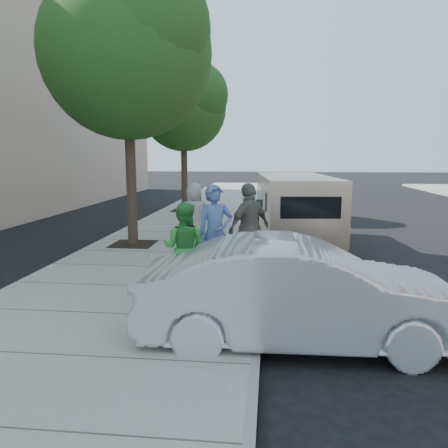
{
  "coord_description": "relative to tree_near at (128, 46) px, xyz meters",
  "views": [
    {
      "loc": [
        1.6,
        -9.51,
        2.69
      ],
      "look_at": [
        0.53,
        0.4,
        1.1
      ],
      "focal_mm": 35.0,
      "sensor_mm": 36.0,
      "label": 1
    }
  ],
  "objects": [
    {
      "name": "curb_face",
      "position": [
        3.69,
        -2.4,
        -5.47
      ],
      "size": [
        0.12,
        60.0,
        0.16
      ],
      "primitive_type": "cube",
      "color": "gray",
      "rests_on": "ground"
    },
    {
      "name": "van",
      "position": [
        4.54,
        0.99,
        -4.45
      ],
      "size": [
        2.35,
        5.74,
        2.08
      ],
      "rotation": [
        0.0,
        0.0,
        0.09
      ],
      "color": "beige",
      "rests_on": "ground"
    },
    {
      "name": "person_striped_polo",
      "position": [
        3.41,
        -2.7,
        -4.42
      ],
      "size": [
        1.12,
        1.17,
        1.95
      ],
      "primitive_type": "imported",
      "rotation": [
        0.0,
        0.0,
        3.98
      ],
      "color": "slate",
      "rests_on": "sidewalk"
    },
    {
      "name": "tree_far",
      "position": [
        -0.0,
        7.6,
        -0.66
      ],
      "size": [
        3.92,
        3.8,
        6.49
      ],
      "color": "black",
      "rests_on": "sidewalk"
    },
    {
      "name": "person_officer",
      "position": [
        2.76,
        -3.38,
        -4.42
      ],
      "size": [
        0.84,
        0.7,
        1.96
      ],
      "primitive_type": "imported",
      "rotation": [
        0.0,
        0.0,
        0.38
      ],
      "color": "#4C67A3",
      "rests_on": "sidewalk"
    },
    {
      "name": "person_green_shirt",
      "position": [
        2.28,
        -4.17,
        -4.55
      ],
      "size": [
        0.89,
        0.74,
        1.69
      ],
      "primitive_type": "imported",
      "rotation": [
        0.0,
        0.0,
        3.01
      ],
      "color": "green",
      "rests_on": "sidewalk"
    },
    {
      "name": "person_gray_shirt",
      "position": [
        1.84,
        -0.55,
        -4.49
      ],
      "size": [
        0.99,
        0.75,
        1.82
      ],
      "primitive_type": "imported",
      "rotation": [
        0.0,
        0.0,
        3.35
      ],
      "color": "#9F9EA1",
      "rests_on": "sidewalk"
    },
    {
      "name": "sedan",
      "position": [
        4.31,
        -5.92,
        -4.79
      ],
      "size": [
        4.62,
        1.71,
        1.51
      ],
      "primitive_type": "imported",
      "rotation": [
        0.0,
        0.0,
        1.6
      ],
      "color": "silver",
      "rests_on": "ground"
    },
    {
      "name": "sidewalk",
      "position": [
        1.25,
        -2.4,
        -5.47
      ],
      "size": [
        5.0,
        60.0,
        0.15
      ],
      "primitive_type": "cube",
      "color": "gray",
      "rests_on": "ground"
    },
    {
      "name": "tree_near",
      "position": [
        0.0,
        0.0,
        0.0
      ],
      "size": [
        4.62,
        4.6,
        7.53
      ],
      "color": "black",
      "rests_on": "sidewalk"
    },
    {
      "name": "ground",
      "position": [
        2.25,
        -2.4,
        -5.55
      ],
      "size": [
        120.0,
        120.0,
        0.0
      ],
      "primitive_type": "plane",
      "color": "black",
      "rests_on": "ground"
    },
    {
      "name": "parking_meter",
      "position": [
        3.5,
        -1.7,
        -4.31
      ],
      "size": [
        0.33,
        0.2,
        1.5
      ],
      "rotation": [
        0.0,
        0.0,
        -0.31
      ],
      "color": "gray",
      "rests_on": "sidewalk"
    }
  ]
}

